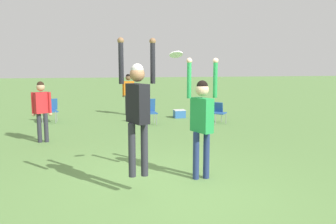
{
  "coord_description": "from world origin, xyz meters",
  "views": [
    {
      "loc": [
        -1.28,
        -5.4,
        2.13
      ],
      "look_at": [
        0.09,
        0.38,
        1.3
      ],
      "focal_mm": 35.0,
      "sensor_mm": 36.0,
      "label": 1
    }
  ],
  "objects_px": {
    "person_spectator_near": "(128,90)",
    "person_spectator_far": "(42,106)",
    "person_defending": "(202,115)",
    "camping_chair_0": "(149,110)",
    "camping_chair_2": "(50,109)",
    "cooler_box": "(179,114)",
    "person_jumping": "(138,104)",
    "frisbee": "(176,55)",
    "camping_chair_1": "(218,111)"
  },
  "relations": [
    {
      "from": "person_spectator_near",
      "to": "person_spectator_far",
      "type": "distance_m",
      "value": 5.62
    },
    {
      "from": "person_defending",
      "to": "person_spectator_near",
      "type": "bearing_deg",
      "value": 161.51
    },
    {
      "from": "camping_chair_0",
      "to": "person_spectator_near",
      "type": "relative_size",
      "value": 0.52
    },
    {
      "from": "person_defending",
      "to": "person_spectator_far",
      "type": "distance_m",
      "value": 5.17
    },
    {
      "from": "camping_chair_2",
      "to": "cooler_box",
      "type": "xyz_separation_m",
      "value": [
        5.15,
        -0.05,
        -0.36
      ]
    },
    {
      "from": "person_jumping",
      "to": "camping_chair_0",
      "type": "height_order",
      "value": "person_jumping"
    },
    {
      "from": "frisbee",
      "to": "person_spectator_far",
      "type": "xyz_separation_m",
      "value": [
        -2.84,
        3.97,
        -1.3
      ]
    },
    {
      "from": "frisbee",
      "to": "person_spectator_far",
      "type": "relative_size",
      "value": 0.14
    },
    {
      "from": "person_spectator_near",
      "to": "person_spectator_far",
      "type": "bearing_deg",
      "value": -120.33
    },
    {
      "from": "person_defending",
      "to": "camping_chair_1",
      "type": "relative_size",
      "value": 2.93
    },
    {
      "from": "person_defending",
      "to": "person_jumping",
      "type": "bearing_deg",
      "value": -90.0
    },
    {
      "from": "person_jumping",
      "to": "person_spectator_far",
      "type": "xyz_separation_m",
      "value": [
        -2.08,
        4.41,
        -0.5
      ]
    },
    {
      "from": "person_jumping",
      "to": "person_spectator_near",
      "type": "relative_size",
      "value": 1.25
    },
    {
      "from": "person_jumping",
      "to": "camping_chair_0",
      "type": "xyz_separation_m",
      "value": [
        1.36,
        6.68,
        -0.99
      ]
    },
    {
      "from": "person_defending",
      "to": "cooler_box",
      "type": "xyz_separation_m",
      "value": [
        1.59,
        7.37,
        -1.06
      ]
    },
    {
      "from": "person_jumping",
      "to": "camping_chair_1",
      "type": "height_order",
      "value": "person_jumping"
    },
    {
      "from": "camping_chair_1",
      "to": "person_spectator_near",
      "type": "height_order",
      "value": "person_spectator_near"
    },
    {
      "from": "camping_chair_0",
      "to": "cooler_box",
      "type": "bearing_deg",
      "value": -144.22
    },
    {
      "from": "frisbee",
      "to": "camping_chair_0",
      "type": "relative_size",
      "value": 0.26
    },
    {
      "from": "camping_chair_0",
      "to": "person_spectator_far",
      "type": "relative_size",
      "value": 0.54
    },
    {
      "from": "person_defending",
      "to": "cooler_box",
      "type": "distance_m",
      "value": 7.61
    },
    {
      "from": "frisbee",
      "to": "person_spectator_far",
      "type": "bearing_deg",
      "value": 125.56
    },
    {
      "from": "camping_chair_2",
      "to": "person_spectator_near",
      "type": "xyz_separation_m",
      "value": [
        3.17,
        1.27,
        0.57
      ]
    },
    {
      "from": "camping_chair_0",
      "to": "person_spectator_far",
      "type": "bearing_deg",
      "value": 30.9
    },
    {
      "from": "frisbee",
      "to": "person_spectator_near",
      "type": "bearing_deg",
      "value": 89.12
    },
    {
      "from": "frisbee",
      "to": "person_spectator_far",
      "type": "height_order",
      "value": "frisbee"
    },
    {
      "from": "person_spectator_far",
      "to": "cooler_box",
      "type": "distance_m",
      "value": 6.09
    },
    {
      "from": "person_spectator_near",
      "to": "frisbee",
      "type": "bearing_deg",
      "value": -89.23
    },
    {
      "from": "person_spectator_far",
      "to": "frisbee",
      "type": "bearing_deg",
      "value": -87.54
    },
    {
      "from": "camping_chair_2",
      "to": "person_spectator_far",
      "type": "xyz_separation_m",
      "value": [
        0.2,
        -3.49,
        0.51
      ]
    },
    {
      "from": "camping_chair_0",
      "to": "camping_chair_1",
      "type": "distance_m",
      "value": 2.63
    },
    {
      "from": "camping_chair_0",
      "to": "person_jumping",
      "type": "bearing_deg",
      "value": 76.07
    },
    {
      "from": "person_jumping",
      "to": "frisbee",
      "type": "bearing_deg",
      "value": -80.89
    },
    {
      "from": "person_spectator_far",
      "to": "camping_chair_1",
      "type": "bearing_deg",
      "value": -15.44
    },
    {
      "from": "person_jumping",
      "to": "camping_chair_2",
      "type": "bearing_deg",
      "value": -4.9
    },
    {
      "from": "camping_chair_2",
      "to": "person_spectator_near",
      "type": "height_order",
      "value": "person_spectator_near"
    },
    {
      "from": "person_jumping",
      "to": "cooler_box",
      "type": "relative_size",
      "value": 4.91
    },
    {
      "from": "frisbee",
      "to": "camping_chair_0",
      "type": "xyz_separation_m",
      "value": [
        0.6,
        6.24,
        -1.8
      ]
    },
    {
      "from": "person_defending",
      "to": "camping_chair_0",
      "type": "relative_size",
      "value": 2.44
    },
    {
      "from": "person_spectator_near",
      "to": "cooler_box",
      "type": "xyz_separation_m",
      "value": [
        1.97,
        -1.32,
        -0.93
      ]
    },
    {
      "from": "person_jumping",
      "to": "camping_chair_1",
      "type": "bearing_deg",
      "value": -53.02
    },
    {
      "from": "person_jumping",
      "to": "camping_chair_0",
      "type": "distance_m",
      "value": 6.89
    },
    {
      "from": "frisbee",
      "to": "cooler_box",
      "type": "relative_size",
      "value": 0.52
    },
    {
      "from": "person_defending",
      "to": "person_spectator_near",
      "type": "distance_m",
      "value": 8.7
    },
    {
      "from": "frisbee",
      "to": "camping_chair_0",
      "type": "bearing_deg",
      "value": 84.46
    },
    {
      "from": "camping_chair_1",
      "to": "cooler_box",
      "type": "height_order",
      "value": "camping_chair_1"
    },
    {
      "from": "cooler_box",
      "to": "frisbee",
      "type": "bearing_deg",
      "value": -105.86
    },
    {
      "from": "camping_chair_1",
      "to": "camping_chair_2",
      "type": "distance_m",
      "value": 6.44
    },
    {
      "from": "person_jumping",
      "to": "person_defending",
      "type": "xyz_separation_m",
      "value": [
        1.27,
        0.49,
        -0.3
      ]
    },
    {
      "from": "camping_chair_0",
      "to": "cooler_box",
      "type": "relative_size",
      "value": 2.02
    }
  ]
}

